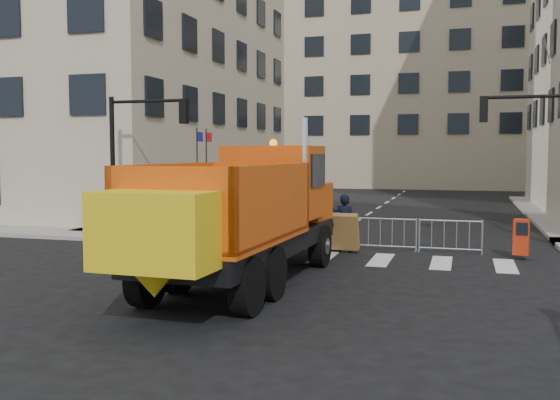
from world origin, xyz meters
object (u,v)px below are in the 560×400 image
(cop_a, at_px, (344,223))
(newspaper_box, at_px, (521,237))
(plow_truck, at_px, (242,211))
(cop_c, at_px, (317,226))
(worker, at_px, (158,213))
(cop_b, at_px, (326,221))

(cop_a, distance_m, newspaper_box, 5.49)
(cop_a, relative_size, newspaper_box, 1.76)
(plow_truck, relative_size, newspaper_box, 9.90)
(newspaper_box, bearing_deg, plow_truck, -128.64)
(cop_c, bearing_deg, worker, -52.35)
(cop_b, xyz_separation_m, cop_c, (0.07, -1.59, 0.01))
(worker, height_order, newspaper_box, worker)
(cop_a, bearing_deg, cop_b, -26.46)
(worker, relative_size, newspaper_box, 1.66)
(cop_a, distance_m, cop_c, 1.40)
(plow_truck, height_order, cop_c, plow_truck)
(plow_truck, relative_size, cop_b, 5.54)
(plow_truck, distance_m, worker, 8.50)
(plow_truck, bearing_deg, newspaper_box, -46.92)
(cop_b, height_order, worker, worker)
(cop_b, height_order, cop_c, cop_c)
(newspaper_box, bearing_deg, worker, -171.08)
(cop_a, xyz_separation_m, newspaper_box, (5.49, 0.17, -0.27))
(plow_truck, xyz_separation_m, newspaper_box, (6.93, 6.05, -1.16))
(cop_a, xyz_separation_m, worker, (-7.05, 0.45, 0.09))
(plow_truck, height_order, cop_b, plow_truck)
(cop_b, bearing_deg, cop_c, 104.27)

